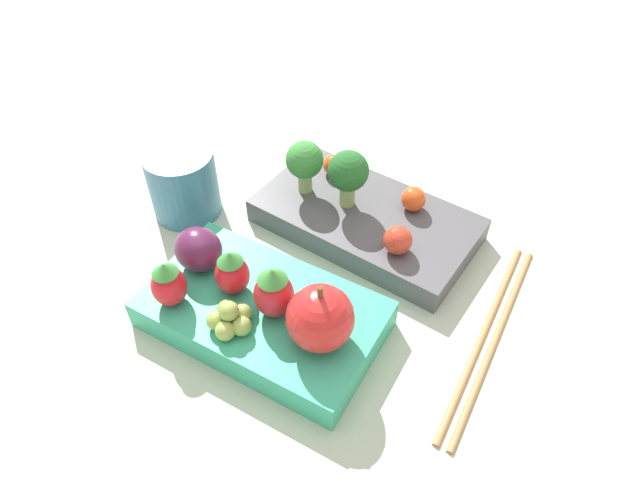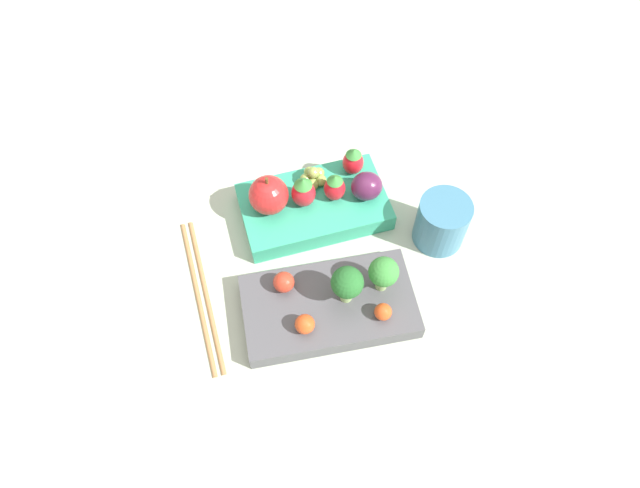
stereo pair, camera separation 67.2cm
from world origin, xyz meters
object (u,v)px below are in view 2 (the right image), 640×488
(strawberry_2, at_px, (353,161))
(strawberry_0, at_px, (303,192))
(cherry_tomato_0, at_px, (383,312))
(grape_cluster, at_px, (313,177))
(cherry_tomato_1, at_px, (305,324))
(cherry_tomato_2, at_px, (284,282))
(chopsticks_pair, at_px, (202,293))
(drinking_cup, at_px, (442,222))
(broccoli_floret_1, at_px, (347,283))
(broccoli_floret_0, at_px, (383,273))
(plum, at_px, (367,186))
(strawberry_1, at_px, (335,187))
(bento_box_savoury, at_px, (327,307))
(apple, at_px, (269,195))
(bento_box_fruit, at_px, (314,207))

(strawberry_2, bearing_deg, strawberry_0, 25.64)
(cherry_tomato_0, distance_m, grape_cluster, 0.20)
(cherry_tomato_1, distance_m, cherry_tomato_2, 0.06)
(cherry_tomato_2, relative_size, grape_cluster, 0.71)
(strawberry_2, bearing_deg, chopsticks_pair, 29.43)
(cherry_tomato_2, bearing_deg, chopsticks_pair, -13.68)
(drinking_cup, bearing_deg, broccoli_floret_1, 26.70)
(broccoli_floret_0, bearing_deg, plum, -97.18)
(broccoli_floret_1, xyz_separation_m, drinking_cup, (-0.14, -0.07, -0.03))
(strawberry_1, relative_size, grape_cluster, 1.19)
(cherry_tomato_2, relative_size, strawberry_0, 0.53)
(bento_box_savoury, relative_size, strawberry_1, 4.87)
(plum, height_order, chopsticks_pair, plum)
(cherry_tomato_0, xyz_separation_m, chopsticks_pair, (0.20, -0.08, -0.03))
(drinking_cup, bearing_deg, bento_box_savoury, 23.75)
(bento_box_savoury, distance_m, chopsticks_pair, 0.15)
(bento_box_savoury, distance_m, cherry_tomato_2, 0.06)
(bento_box_savoury, relative_size, cherry_tomato_1, 8.89)
(cherry_tomato_1, distance_m, chopsticks_pair, 0.14)
(cherry_tomato_0, distance_m, cherry_tomato_2, 0.12)
(broccoli_floret_1, distance_m, chopsticks_pair, 0.18)
(drinking_cup, bearing_deg, strawberry_0, -23.79)
(bento_box_savoury, height_order, broccoli_floret_0, broccoli_floret_0)
(cherry_tomato_1, height_order, apple, apple)
(cherry_tomato_2, relative_size, strawberry_1, 0.60)
(strawberry_1, bearing_deg, cherry_tomato_1, 66.24)
(apple, height_order, drinking_cup, apple)
(broccoli_floret_1, relative_size, strawberry_2, 1.35)
(bento_box_fruit, relative_size, cherry_tomato_1, 8.39)
(broccoli_floret_0, xyz_separation_m, cherry_tomato_0, (0.01, 0.04, -0.02))
(strawberry_0, xyz_separation_m, strawberry_2, (-0.07, -0.04, -0.00))
(grape_cluster, bearing_deg, broccoli_floret_0, 105.15)
(strawberry_0, relative_size, plum, 1.17)
(bento_box_savoury, relative_size, broccoli_floret_1, 3.58)
(broccoli_floret_0, relative_size, drinking_cup, 0.79)
(grape_cluster, relative_size, drinking_cup, 0.52)
(bento_box_savoury, xyz_separation_m, strawberry_0, (-0.00, -0.14, 0.04))
(bento_box_savoury, bearing_deg, broccoli_floret_1, -176.34)
(plum, xyz_separation_m, drinking_cup, (-0.08, 0.06, -0.01))
(bento_box_savoury, xyz_separation_m, cherry_tomato_1, (0.03, 0.03, 0.02))
(bento_box_savoury, relative_size, bento_box_fruit, 1.06)
(plum, distance_m, chopsticks_pair, 0.24)
(broccoli_floret_1, bearing_deg, cherry_tomato_1, 26.45)
(broccoli_floret_0, height_order, strawberry_1, broccoli_floret_0)
(apple, distance_m, strawberry_2, 0.12)
(strawberry_0, relative_size, drinking_cup, 0.69)
(chopsticks_pair, bearing_deg, drinking_cup, -176.82)
(bento_box_savoury, relative_size, strawberry_0, 4.33)
(broccoli_floret_1, xyz_separation_m, grape_cluster, (0.00, -0.17, -0.02))
(apple, distance_m, strawberry_1, 0.08)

